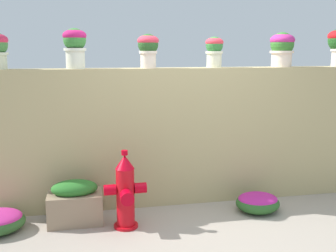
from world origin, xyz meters
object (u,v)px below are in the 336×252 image
potted_plant_3 (214,49)px  flower_bush_right (258,202)px  potted_plant_4 (282,47)px  fire_hydrant (125,193)px  potted_plant_2 (148,47)px  potted_plant_1 (75,44)px  planter_box (75,203)px

potted_plant_3 → flower_bush_right: size_ratio=0.72×
potted_plant_4 → fire_hydrant: 2.68m
potted_plant_3 → fire_hydrant: bearing=-148.9°
potted_plant_2 → flower_bush_right: potted_plant_2 is taller
potted_plant_4 → flower_bush_right: size_ratio=0.83×
potted_plant_3 → fire_hydrant: 2.05m
potted_plant_1 → fire_hydrant: 1.77m
potted_plant_2 → potted_plant_3: 0.83m
flower_bush_right → potted_plant_1: bearing=164.9°
potted_plant_2 → potted_plant_3: bearing=4.6°
potted_plant_3 → potted_plant_4: 0.89m
fire_hydrant → planter_box: (-0.53, 0.23, -0.16)m
potted_plant_1 → flower_bush_right: size_ratio=0.87×
planter_box → potted_plant_2: bearing=25.4°
potted_plant_1 → potted_plant_3: (1.67, 0.03, -0.05)m
potted_plant_2 → flower_bush_right: bearing=-23.0°
planter_box → potted_plant_1: bearing=82.7°
potted_plant_2 → planter_box: size_ratio=0.67×
potted_plant_1 → planter_box: (-0.06, -0.46, -1.72)m
potted_plant_3 → planter_box: 2.45m
flower_bush_right → planter_box: (-2.11, 0.09, 0.12)m
potted_plant_4 → fire_hydrant: size_ratio=0.51×
potted_plant_3 → flower_bush_right: 1.92m
potted_plant_2 → flower_bush_right: (1.22, -0.52, -1.81)m
potted_plant_1 → potted_plant_2: size_ratio=1.15×
potted_plant_2 → potted_plant_4: potted_plant_4 is taller
fire_hydrant → potted_plant_4: bearing=18.6°
potted_plant_4 → flower_bush_right: 1.96m
potted_plant_2 → potted_plant_4: 1.72m
potted_plant_1 → potted_plant_2: 0.84m
potted_plant_1 → fire_hydrant: size_ratio=0.53×
potted_plant_1 → fire_hydrant: bearing=-55.4°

